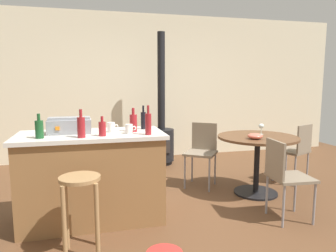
{
  "coord_description": "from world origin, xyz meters",
  "views": [
    {
      "loc": [
        -1.02,
        -3.25,
        1.45
      ],
      "look_at": [
        -0.14,
        0.21,
        0.94
      ],
      "focal_mm": 33.33,
      "sensor_mm": 36.0,
      "label": 1
    }
  ],
  "objects": [
    {
      "name": "ground_plane",
      "position": [
        0.0,
        0.0,
        0.0
      ],
      "size": [
        8.8,
        8.8,
        0.0
      ],
      "primitive_type": "plane",
      "color": "brown"
    },
    {
      "name": "back_wall",
      "position": [
        0.0,
        2.65,
        1.35
      ],
      "size": [
        8.0,
        0.1,
        2.7
      ],
      "primitive_type": "cube",
      "color": "beige",
      "rests_on": "ground_plane"
    },
    {
      "name": "kitchen_island",
      "position": [
        -1.01,
        -0.02,
        0.47
      ],
      "size": [
        1.47,
        0.73,
        0.93
      ],
      "color": "olive",
      "rests_on": "ground_plane"
    },
    {
      "name": "wooden_stool",
      "position": [
        -1.11,
        -0.68,
        0.5
      ],
      "size": [
        0.34,
        0.34,
        0.68
      ],
      "color": "#A37A4C",
      "rests_on": "ground_plane"
    },
    {
      "name": "dining_table",
      "position": [
        1.06,
        0.26,
        0.58
      ],
      "size": [
        1.01,
        1.01,
        0.76
      ],
      "color": "black",
      "rests_on": "ground_plane"
    },
    {
      "name": "folding_chair_near",
      "position": [
        0.49,
        0.76,
        0.52
      ],
      "size": [
        0.56,
        0.56,
        0.87
      ],
      "color": "#7F705B",
      "rests_on": "ground_plane"
    },
    {
      "name": "folding_chair_far",
      "position": [
        0.93,
        -0.52,
        0.51
      ],
      "size": [
        0.43,
        0.43,
        0.86
      ],
      "color": "#7F705B",
      "rests_on": "ground_plane"
    },
    {
      "name": "folding_chair_left",
      "position": [
        1.84,
        0.52,
        0.5
      ],
      "size": [
        0.53,
        0.53,
        0.86
      ],
      "color": "#7F705B",
      "rests_on": "ground_plane"
    },
    {
      "name": "wood_stove",
      "position": [
        0.21,
        2.02,
        0.54
      ],
      "size": [
        0.44,
        0.45,
        2.29
      ],
      "color": "black",
      "rests_on": "ground_plane"
    },
    {
      "name": "toolbox",
      "position": [
        -1.22,
        0.04,
        1.01
      ],
      "size": [
        0.43,
        0.25,
        0.17
      ],
      "color": "gray",
      "rests_on": "kitchen_island"
    },
    {
      "name": "bottle_0",
      "position": [
        -0.57,
        -0.01,
        1.03
      ],
      "size": [
        0.08,
        0.08,
        0.25
      ],
      "color": "maroon",
      "rests_on": "kitchen_island"
    },
    {
      "name": "bottle_1",
      "position": [
        -0.46,
        -0.25,
        1.04
      ],
      "size": [
        0.06,
        0.06,
        0.29
      ],
      "color": "maroon",
      "rests_on": "kitchen_island"
    },
    {
      "name": "bottle_2",
      "position": [
        -1.1,
        -0.25,
        1.03
      ],
      "size": [
        0.07,
        0.07,
        0.27
      ],
      "color": "maroon",
      "rests_on": "kitchen_island"
    },
    {
      "name": "bottle_3",
      "position": [
        -0.44,
        0.13,
        1.03
      ],
      "size": [
        0.06,
        0.06,
        0.26
      ],
      "color": "black",
      "rests_on": "kitchen_island"
    },
    {
      "name": "bottle_4",
      "position": [
        -0.9,
        -0.21,
        1.0
      ],
      "size": [
        0.07,
        0.07,
        0.19
      ],
      "color": "maroon",
      "rests_on": "kitchen_island"
    },
    {
      "name": "bottle_5",
      "position": [
        -1.47,
        -0.2,
        1.02
      ],
      "size": [
        0.07,
        0.07,
        0.23
      ],
      "color": "#194C23",
      "rests_on": "kitchen_island"
    },
    {
      "name": "cup_0",
      "position": [
        -0.8,
        -0.0,
        0.98
      ],
      "size": [
        0.12,
        0.08,
        0.1
      ],
      "color": "white",
      "rests_on": "kitchen_island"
    },
    {
      "name": "cup_1",
      "position": [
        -0.63,
        -0.13,
        0.98
      ],
      "size": [
        0.11,
        0.08,
        0.09
      ],
      "color": "white",
      "rests_on": "kitchen_island"
    },
    {
      "name": "wine_glass",
      "position": [
        1.18,
        0.38,
        0.87
      ],
      "size": [
        0.07,
        0.07,
        0.14
      ],
      "color": "silver",
      "rests_on": "dining_table"
    },
    {
      "name": "serving_bowl",
      "position": [
        0.93,
        0.1,
        0.8
      ],
      "size": [
        0.18,
        0.18,
        0.07
      ],
      "primitive_type": "ellipsoid",
      "color": "#DB6651",
      "rests_on": "dining_table"
    }
  ]
}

